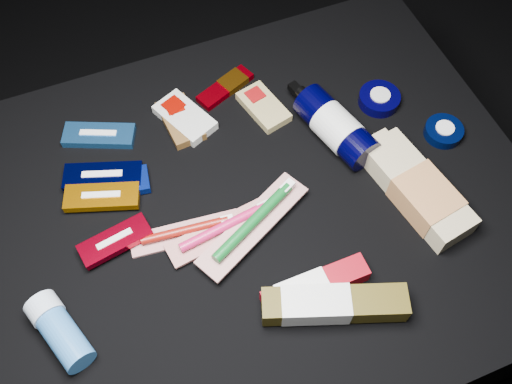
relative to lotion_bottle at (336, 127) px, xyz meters
name	(u,v)px	position (x,y,z in m)	size (l,w,h in m)	color
ground	(252,289)	(-0.19, -0.07, -0.43)	(3.00, 3.00, 0.00)	black
cloth_table	(251,254)	(-0.19, -0.07, -0.23)	(0.98, 0.78, 0.40)	black
luna_bar_0	(99,135)	(-0.40, 0.16, -0.03)	(0.14, 0.09, 0.02)	#205B9C
luna_bar_1	(110,186)	(-0.41, 0.05, -0.02)	(0.14, 0.07, 0.02)	#0B2296
luna_bar_2	(103,176)	(-0.41, 0.07, -0.02)	(0.14, 0.09, 0.02)	black
luna_bar_3	(102,197)	(-0.42, 0.03, -0.02)	(0.13, 0.08, 0.02)	#B66903
luna_bar_4	(115,241)	(-0.42, -0.06, -0.02)	(0.12, 0.06, 0.02)	#6F000F
clif_bar_0	(180,119)	(-0.25, 0.14, -0.02)	(0.07, 0.11, 0.02)	#563919
clif_bar_1	(183,116)	(-0.24, 0.14, -0.02)	(0.10, 0.13, 0.02)	beige
clif_bar_2	(262,105)	(-0.10, 0.11, -0.02)	(0.08, 0.11, 0.02)	#9D8C56
power_bar	(228,86)	(-0.14, 0.18, -0.03)	(0.12, 0.08, 0.01)	#870009
lotion_bottle	(336,127)	(0.00, 0.00, 0.00)	(0.11, 0.21, 0.07)	black
cream_tin_upper	(379,99)	(0.11, 0.04, -0.02)	(0.08, 0.08, 0.02)	black
cream_tin_lower	(444,131)	(0.19, -0.07, -0.02)	(0.07, 0.07, 0.02)	black
bodywash_bottle	(418,190)	(0.08, -0.16, -0.01)	(0.11, 0.24, 0.05)	tan
deodorant_stick	(59,330)	(-0.54, -0.18, -0.01)	(0.09, 0.13, 0.05)	#2B629E
toothbrush_pack_0	(187,231)	(-0.31, -0.09, -0.03)	(0.19, 0.06, 0.02)	silver
toothbrush_pack_1	(225,228)	(-0.25, -0.11, -0.02)	(0.20, 0.07, 0.02)	beige
toothbrush_pack_2	(254,222)	(-0.20, -0.12, -0.01)	(0.22, 0.15, 0.03)	silver
toothpaste_carton_red	(311,288)	(-0.16, -0.25, -0.02)	(0.17, 0.04, 0.03)	maroon
toothpaste_carton_green	(328,305)	(-0.15, -0.29, -0.01)	(0.22, 0.12, 0.04)	#3D330C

